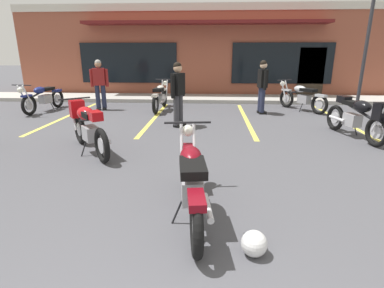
# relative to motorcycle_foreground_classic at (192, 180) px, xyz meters

# --- Properties ---
(ground_plane) EXTENTS (80.00, 80.00, 0.00)m
(ground_plane) POSITION_rel_motorcycle_foreground_classic_xyz_m (-0.12, 1.13, -0.46)
(ground_plane) COLOR #47474C
(sidewalk_kerb) EXTENTS (22.00, 1.80, 0.14)m
(sidewalk_kerb) POSITION_rel_motorcycle_foreground_classic_xyz_m (-0.12, 9.26, -0.39)
(sidewalk_kerb) COLOR #A8A59E
(sidewalk_kerb) RESTS_ON ground_plane
(brick_storefront_building) EXTENTS (16.66, 6.21, 3.86)m
(brick_storefront_building) POSITION_rel_motorcycle_foreground_classic_xyz_m (-0.12, 12.93, 1.47)
(brick_storefront_building) COLOR brown
(brick_storefront_building) RESTS_ON ground_plane
(painted_stall_lines) EXTENTS (8.37, 4.80, 0.01)m
(painted_stall_lines) POSITION_rel_motorcycle_foreground_classic_xyz_m (-0.12, 5.66, -0.46)
(painted_stall_lines) COLOR #DBCC4C
(painted_stall_lines) RESTS_ON ground_plane
(motorcycle_foreground_classic) EXTENTS (0.71, 2.11, 0.98)m
(motorcycle_foreground_classic) POSITION_rel_motorcycle_foreground_classic_xyz_m (0.00, 0.00, 0.00)
(motorcycle_foreground_classic) COLOR black
(motorcycle_foreground_classic) RESTS_ON ground_plane
(motorcycle_red_sportbike) EXTENTS (0.66, 2.11, 0.98)m
(motorcycle_red_sportbike) POSITION_rel_motorcycle_foreground_classic_xyz_m (-1.53, 6.92, 0.00)
(motorcycle_red_sportbike) COLOR black
(motorcycle_red_sportbike) RESTS_ON ground_plane
(motorcycle_black_cruiser) EXTENTS (0.84, 2.09, 0.98)m
(motorcycle_black_cruiser) POSITION_rel_motorcycle_foreground_classic_xyz_m (3.54, 3.62, 0.07)
(motorcycle_black_cruiser) COLOR black
(motorcycle_black_cruiser) RESTS_ON ground_plane
(motorcycle_silver_naked) EXTENTS (1.33, 1.87, 0.98)m
(motorcycle_silver_naked) POSITION_rel_motorcycle_foreground_classic_xyz_m (3.27, 7.12, 0.00)
(motorcycle_silver_naked) COLOR black
(motorcycle_silver_naked) RESTS_ON ground_plane
(motorcycle_blue_standard) EXTENTS (1.51, 1.77, 0.98)m
(motorcycle_blue_standard) POSITION_rel_motorcycle_foreground_classic_xyz_m (-2.23, 2.38, 0.07)
(motorcycle_blue_standard) COLOR black
(motorcycle_blue_standard) RESTS_ON ground_plane
(motorcycle_green_cafe_racer) EXTENTS (0.72, 2.10, 0.98)m
(motorcycle_green_cafe_racer) POSITION_rel_motorcycle_foreground_classic_xyz_m (-5.38, 6.42, 0.00)
(motorcycle_green_cafe_racer) COLOR black
(motorcycle_green_cafe_racer) RESTS_ON ground_plane
(person_in_black_shirt) EXTENTS (0.32, 0.61, 1.68)m
(person_in_black_shirt) POSITION_rel_motorcycle_foreground_classic_xyz_m (1.82, 6.49, 0.49)
(person_in_black_shirt) COLOR black
(person_in_black_shirt) RESTS_ON ground_plane
(person_in_shorts_foreground) EXTENTS (0.61, 0.32, 1.68)m
(person_in_shorts_foreground) POSITION_rel_motorcycle_foreground_classic_xyz_m (-3.56, 6.82, 0.49)
(person_in_shorts_foreground) COLOR black
(person_in_shorts_foreground) RESTS_ON ground_plane
(person_by_back_row) EXTENTS (0.38, 0.59, 1.68)m
(person_by_back_row) POSITION_rel_motorcycle_foreground_classic_xyz_m (-0.65, 4.55, 0.49)
(person_by_back_row) COLOR black
(person_by_back_row) RESTS_ON ground_plane
(helmet_on_pavement) EXTENTS (0.26, 0.26, 0.26)m
(helmet_on_pavement) POSITION_rel_motorcycle_foreground_classic_xyz_m (0.66, -0.72, -0.33)
(helmet_on_pavement) COLOR silver
(helmet_on_pavement) RESTS_ON ground_plane
(parking_lot_lamp_post) EXTENTS (0.24, 0.76, 4.67)m
(parking_lot_lamp_post) POSITION_rel_motorcycle_foreground_classic_xyz_m (5.59, 8.04, 2.59)
(parking_lot_lamp_post) COLOR #2D2D33
(parking_lot_lamp_post) RESTS_ON ground_plane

